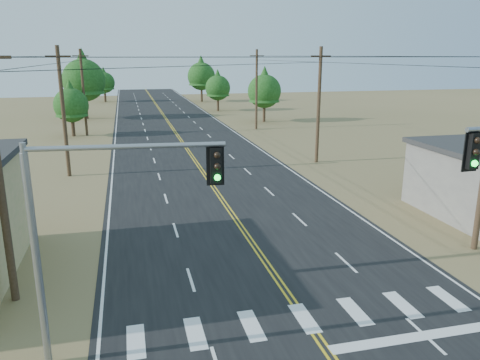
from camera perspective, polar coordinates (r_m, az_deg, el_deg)
name	(u,v)px	position (r m, az deg, el deg)	size (l,w,h in m)	color
road	(204,174)	(37.75, -4.37, 0.73)	(15.00, 200.00, 0.02)	black
utility_pole_left_mid	(63,111)	(38.62, -20.74, 7.84)	(1.80, 0.30, 10.00)	#4C3826
utility_pole_left_far	(83,92)	(58.45, -18.54, 10.14)	(1.80, 0.30, 10.00)	#4C3826
utility_pole_right_mid	(319,105)	(41.69, 9.58, 9.05)	(1.80, 0.30, 10.00)	#4C3826
utility_pole_right_far	(257,89)	(60.52, 2.03, 11.03)	(1.80, 0.30, 10.00)	#4C3826
signal_mast_left	(91,218)	(14.26, -17.76, -4.44)	(5.67, 0.88, 6.97)	gray
tree_left_near	(71,102)	(58.47, -19.94, 8.97)	(3.97, 3.97, 6.62)	#3F2D1E
tree_left_mid	(83,76)	(74.15, -18.55, 11.95)	(6.22, 6.22, 10.36)	#3F2D1E
tree_left_far	(104,80)	(100.89, -16.25, 11.58)	(4.25, 4.25, 7.08)	#3F2D1E
tree_right_near	(264,88)	(67.46, 3.00, 11.16)	(4.72, 4.72, 7.87)	#3F2D1E
tree_right_mid	(218,85)	(81.20, -2.73, 11.46)	(4.24, 4.24, 7.07)	#3F2D1E
tree_right_far	(201,73)	(97.69, -4.75, 12.83)	(5.60, 5.60, 9.33)	#3F2D1E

